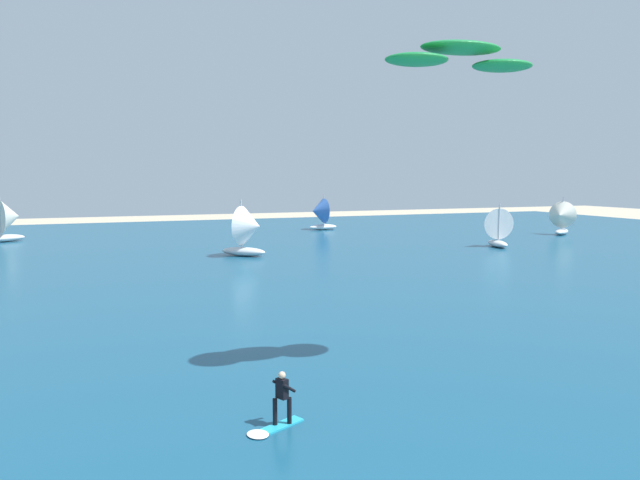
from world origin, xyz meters
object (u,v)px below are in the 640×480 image
Objects in this scene: sailboat_near_shore at (9,220)px; sailboat_anchored_offshore at (249,231)px; sailboat_center_horizon at (496,227)px; sailboat_outermost at (319,214)px; sailboat_mid_left at (561,218)px; kitesurfer at (277,408)px; kite at (461,57)px.

sailboat_anchored_offshore is at bearing -44.32° from sailboat_near_shore.
sailboat_near_shore is at bearing 153.92° from sailboat_center_horizon.
sailboat_mid_left is (26.14, -17.50, -0.06)m from sailboat_outermost.
sailboat_anchored_offshore is 31.45m from sailboat_near_shore.
sailboat_outermost is at bearing 113.35° from sailboat_center_horizon.
kitesurfer is at bearing -112.17° from sailboat_outermost.
sailboat_outermost is at bearing 73.96° from kite.
sailboat_anchored_offshore is 1.07× the size of sailboat_outermost.
kite is 43.12m from sailboat_center_horizon.
sailboat_outermost is at bearing 146.20° from sailboat_mid_left.
sailboat_outermost is 1.03× the size of sailboat_mid_left.
kitesurfer is 0.38× the size of sailboat_near_shore.
sailboat_near_shore is (-38.19, -0.70, 0.21)m from sailboat_outermost.
kite is 35.42m from sailboat_anchored_offshore.
kite is 1.23× the size of sailboat_outermost.
sailboat_center_horizon is at bearing -66.65° from sailboat_outermost.
sailboat_center_horizon is (34.84, 34.87, 1.50)m from kitesurfer.
kitesurfer is at bearing -140.21° from sailboat_mid_left.
sailboat_near_shore is (-48.81, 23.88, 0.35)m from sailboat_center_horizon.
sailboat_near_shore is at bearing 165.37° from sailboat_mid_left.
sailboat_anchored_offshore is at bearing 76.94° from kitesurfer.
kitesurfer is at bearing -103.06° from sailboat_anchored_offshore.
sailboat_center_horizon is at bearing -4.16° from sailboat_anchored_offshore.
sailboat_anchored_offshore is (0.64, 34.16, -9.37)m from kite.
kite reaches higher than sailboat_near_shore.
sailboat_near_shore is at bearing 135.68° from sailboat_anchored_offshore.
sailboat_outermost is 31.46m from sailboat_mid_left.
sailboat_anchored_offshore is 1.15× the size of sailboat_center_horizon.
sailboat_anchored_offshore reaches higher than sailboat_center_horizon.
sailboat_outermost is 38.20m from sailboat_near_shore.
sailboat_anchored_offshore is at bearing 88.92° from kite.
sailboat_near_shore is at bearing -178.94° from sailboat_outermost.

